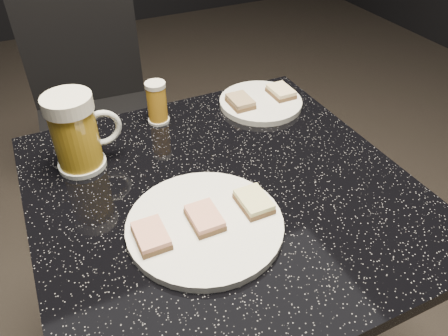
{
  "coord_description": "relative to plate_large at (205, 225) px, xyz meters",
  "views": [
    {
      "loc": [
        -0.27,
        -0.56,
        1.29
      ],
      "look_at": [
        0.0,
        0.0,
        0.8
      ],
      "focal_mm": 35.0,
      "sensor_mm": 36.0,
      "label": 1
    }
  ],
  "objects": [
    {
      "name": "plate_large",
      "position": [
        0.0,
        0.0,
        0.0
      ],
      "size": [
        0.27,
        0.27,
        0.01
      ],
      "primitive_type": "cylinder",
      "color": "white",
      "rests_on": "table"
    },
    {
      "name": "plate_small",
      "position": [
        0.29,
        0.32,
        0.0
      ],
      "size": [
        0.2,
        0.2,
        0.01
      ],
      "primitive_type": "cylinder",
      "color": "silver",
      "rests_on": "table"
    },
    {
      "name": "table",
      "position": [
        0.07,
        0.08,
        -0.25
      ],
      "size": [
        0.7,
        0.7,
        0.75
      ],
      "color": "black",
      "rests_on": "floor"
    },
    {
      "name": "beer_mug",
      "position": [
        -0.15,
        0.26,
        0.07
      ],
      "size": [
        0.14,
        0.09,
        0.16
      ],
      "color": "silver",
      "rests_on": "table"
    },
    {
      "name": "beer_tumbler",
      "position": [
        0.04,
        0.36,
        0.04
      ],
      "size": [
        0.05,
        0.05,
        0.1
      ],
      "color": "silver",
      "rests_on": "table"
    },
    {
      "name": "chair",
      "position": [
        -0.03,
        0.93,
        -0.26
      ],
      "size": [
        0.42,
        0.42,
        0.87
      ],
      "color": "black",
      "rests_on": "floor"
    },
    {
      "name": "canapes_on_plate_large",
      "position": [
        0.0,
        0.0,
        0.02
      ],
      "size": [
        0.24,
        0.07,
        0.02
      ],
      "color": "#4C3521",
      "rests_on": "plate_large"
    },
    {
      "name": "canapes_on_plate_small",
      "position": [
        0.29,
        0.32,
        0.02
      ],
      "size": [
        0.16,
        0.07,
        0.02
      ],
      "color": "#4C3521",
      "rests_on": "plate_small"
    }
  ]
}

